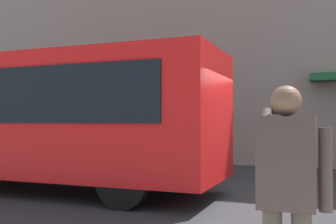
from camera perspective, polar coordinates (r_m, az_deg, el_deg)
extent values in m
plane|color=#2B2B2D|center=(8.19, 9.10, -12.45)|extent=(60.00, 60.00, 0.00)
cube|color=red|center=(9.87, -18.96, -0.56)|extent=(9.00, 2.50, 2.60)
cylinder|color=black|center=(9.33, -0.07, -7.98)|extent=(1.00, 0.28, 1.00)
cylinder|color=black|center=(7.34, -6.44, -9.82)|extent=(1.00, 0.28, 1.00)
cube|color=#473833|center=(2.99, 16.52, -6.92)|extent=(0.40, 0.24, 0.66)
sphere|color=brown|center=(2.98, 16.47, 1.53)|extent=(0.22, 0.22, 0.22)
cylinder|color=#473833|center=(2.99, 21.54, -7.67)|extent=(0.09, 0.09, 0.58)
cylinder|color=#473833|center=(3.16, 13.48, -2.63)|extent=(0.09, 0.48, 0.37)
cube|color=black|center=(3.29, 15.17, 0.92)|extent=(0.07, 0.01, 0.14)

